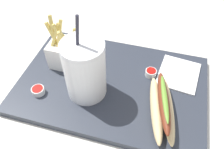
{
  "coord_description": "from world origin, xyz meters",
  "views": [
    {
      "loc": [
        -0.11,
        0.38,
        0.49
      ],
      "look_at": [
        0.0,
        0.0,
        0.05
      ],
      "focal_mm": 37.11,
      "sensor_mm": 36.0,
      "label": 1
    }
  ],
  "objects_px": {
    "ketchup_cup_1": "(151,73)",
    "napkin_stack": "(179,74)",
    "soda_cup": "(85,70)",
    "hot_dog_1": "(162,107)",
    "fries_basket": "(68,53)",
    "ketchup_cup_2": "(38,90)"
  },
  "relations": [
    {
      "from": "ketchup_cup_1",
      "to": "napkin_stack",
      "type": "relative_size",
      "value": 0.25
    },
    {
      "from": "soda_cup",
      "to": "hot_dog_1",
      "type": "xyz_separation_m",
      "value": [
        -0.19,
        0.02,
        -0.05
      ]
    },
    {
      "from": "ketchup_cup_1",
      "to": "napkin_stack",
      "type": "height_order",
      "value": "ketchup_cup_1"
    },
    {
      "from": "fries_basket",
      "to": "ketchup_cup_2",
      "type": "distance_m",
      "value": 0.13
    },
    {
      "from": "hot_dog_1",
      "to": "napkin_stack",
      "type": "bearing_deg",
      "value": -102.68
    },
    {
      "from": "hot_dog_1",
      "to": "napkin_stack",
      "type": "distance_m",
      "value": 0.14
    },
    {
      "from": "napkin_stack",
      "to": "ketchup_cup_2",
      "type": "bearing_deg",
      "value": 25.33
    },
    {
      "from": "soda_cup",
      "to": "ketchup_cup_2",
      "type": "bearing_deg",
      "value": 18.94
    },
    {
      "from": "soda_cup",
      "to": "napkin_stack",
      "type": "bearing_deg",
      "value": -151.53
    },
    {
      "from": "ketchup_cup_2",
      "to": "napkin_stack",
      "type": "distance_m",
      "value": 0.38
    },
    {
      "from": "fries_basket",
      "to": "ketchup_cup_2",
      "type": "xyz_separation_m",
      "value": [
        0.03,
        0.12,
        -0.03
      ]
    },
    {
      "from": "ketchup_cup_1",
      "to": "ketchup_cup_2",
      "type": "xyz_separation_m",
      "value": [
        0.27,
        0.14,
        -0.0
      ]
    },
    {
      "from": "ketchup_cup_1",
      "to": "napkin_stack",
      "type": "xyz_separation_m",
      "value": [
        -0.07,
        -0.02,
        -0.01
      ]
    },
    {
      "from": "hot_dog_1",
      "to": "ketchup_cup_2",
      "type": "distance_m",
      "value": 0.31
    },
    {
      "from": "soda_cup",
      "to": "ketchup_cup_2",
      "type": "distance_m",
      "value": 0.14
    },
    {
      "from": "soda_cup",
      "to": "fries_basket",
      "type": "height_order",
      "value": "soda_cup"
    },
    {
      "from": "hot_dog_1",
      "to": "ketchup_cup_2",
      "type": "relative_size",
      "value": 6.01
    },
    {
      "from": "hot_dog_1",
      "to": "ketchup_cup_1",
      "type": "relative_size",
      "value": 6.4
    },
    {
      "from": "fries_basket",
      "to": "napkin_stack",
      "type": "xyz_separation_m",
      "value": [
        -0.31,
        -0.04,
        -0.04
      ]
    },
    {
      "from": "soda_cup",
      "to": "fries_basket",
      "type": "xyz_separation_m",
      "value": [
        0.08,
        -0.08,
        -0.04
      ]
    },
    {
      "from": "soda_cup",
      "to": "fries_basket",
      "type": "distance_m",
      "value": 0.12
    },
    {
      "from": "fries_basket",
      "to": "hot_dog_1",
      "type": "height_order",
      "value": "fries_basket"
    }
  ]
}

